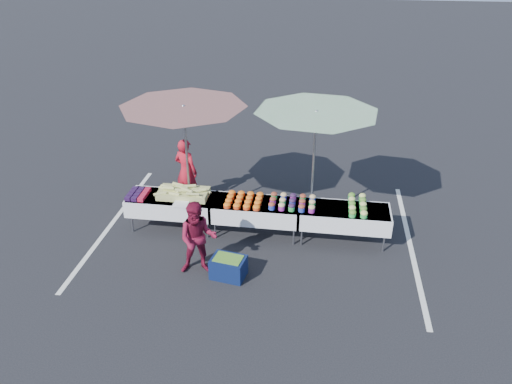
# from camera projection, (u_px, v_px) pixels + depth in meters

# --- Properties ---
(ground) EXTENTS (80.00, 80.00, 0.00)m
(ground) POSITION_uv_depth(u_px,v_px,m) (256.00, 233.00, 10.62)
(ground) COLOR black
(stripe_left) EXTENTS (0.10, 5.00, 0.00)m
(stripe_left) POSITION_uv_depth(u_px,v_px,m) (113.00, 222.00, 11.03)
(stripe_left) COLOR silver
(stripe_left) RESTS_ON ground
(stripe_right) EXTENTS (0.10, 5.00, 0.00)m
(stripe_right) POSITION_uv_depth(u_px,v_px,m) (410.00, 245.00, 10.22)
(stripe_right) COLOR silver
(stripe_right) RESTS_ON ground
(table_left) EXTENTS (1.86, 0.81, 0.75)m
(table_left) POSITION_uv_depth(u_px,v_px,m) (172.00, 204.00, 10.58)
(table_left) COLOR white
(table_left) RESTS_ON ground
(table_center) EXTENTS (1.86, 0.81, 0.75)m
(table_center) POSITION_uv_depth(u_px,v_px,m) (256.00, 210.00, 10.35)
(table_center) COLOR white
(table_center) RESTS_ON ground
(table_right) EXTENTS (1.86, 0.81, 0.75)m
(table_right) POSITION_uv_depth(u_px,v_px,m) (344.00, 216.00, 10.12)
(table_right) COLOR white
(table_right) RESTS_ON ground
(berry_punnets) EXTENTS (0.40, 0.54, 0.08)m
(berry_punnets) POSITION_uv_depth(u_px,v_px,m) (138.00, 194.00, 10.52)
(berry_punnets) COLOR black
(berry_punnets) RESTS_ON table_left
(corn_pile) EXTENTS (1.16, 0.57, 0.26)m
(corn_pile) POSITION_uv_depth(u_px,v_px,m) (183.00, 193.00, 10.46)
(corn_pile) COLOR tan
(corn_pile) RESTS_ON table_left
(plastic_bags) EXTENTS (0.30, 0.25, 0.05)m
(plastic_bags) POSITION_uv_depth(u_px,v_px,m) (181.00, 204.00, 10.19)
(plastic_bags) COLOR white
(plastic_bags) RESTS_ON table_left
(carrot_bowls) EXTENTS (0.75, 0.69, 0.11)m
(carrot_bowls) POSITION_uv_depth(u_px,v_px,m) (244.00, 200.00, 10.27)
(carrot_bowls) COLOR red
(carrot_bowls) RESTS_ON table_center
(potato_cups) EXTENTS (0.94, 0.58, 0.16)m
(potato_cups) POSITION_uv_depth(u_px,v_px,m) (292.00, 202.00, 10.14)
(potato_cups) COLOR #253BB0
(potato_cups) RESTS_ON table_right
(bean_baskets) EXTENTS (0.36, 0.86, 0.15)m
(bean_baskets) POSITION_uv_depth(u_px,v_px,m) (358.00, 205.00, 10.05)
(bean_baskets) COLOR green
(bean_baskets) RESTS_ON table_right
(vendor) EXTENTS (0.67, 0.56, 1.58)m
(vendor) POSITION_uv_depth(u_px,v_px,m) (186.00, 171.00, 11.50)
(vendor) COLOR #B41425
(vendor) RESTS_ON ground
(customer) EXTENTS (0.80, 0.67, 1.46)m
(customer) POSITION_uv_depth(u_px,v_px,m) (198.00, 238.00, 9.13)
(customer) COLOR maroon
(customer) RESTS_ON ground
(umbrella_left) EXTENTS (2.91, 2.91, 2.65)m
(umbrella_left) POSITION_uv_depth(u_px,v_px,m) (184.00, 116.00, 10.04)
(umbrella_left) COLOR black
(umbrella_left) RESTS_ON ground
(umbrella_right) EXTENTS (3.10, 3.10, 2.58)m
(umbrella_right) POSITION_uv_depth(u_px,v_px,m) (316.00, 121.00, 9.96)
(umbrella_right) COLOR black
(umbrella_right) RESTS_ON ground
(storage_bin) EXTENTS (0.69, 0.55, 0.41)m
(storage_bin) POSITION_uv_depth(u_px,v_px,m) (228.00, 267.00, 9.23)
(storage_bin) COLOR #0D1942
(storage_bin) RESTS_ON ground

